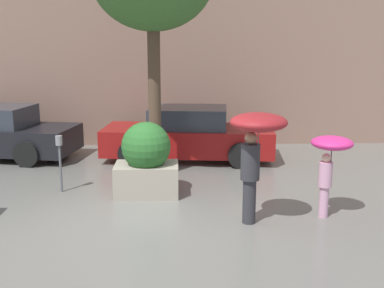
% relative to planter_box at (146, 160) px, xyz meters
% --- Properties ---
extents(ground_plane, '(40.00, 40.00, 0.00)m').
position_rel_planter_box_xyz_m(ground_plane, '(-0.02, -1.53, -0.73)').
color(ground_plane, slate).
extents(building_facade, '(18.00, 0.30, 6.00)m').
position_rel_planter_box_xyz_m(building_facade, '(-0.02, 4.97, 2.27)').
color(building_facade, '#8C6B5B').
rests_on(building_facade, ground).
extents(planter_box, '(1.30, 1.01, 1.53)m').
position_rel_planter_box_xyz_m(planter_box, '(0.00, 0.00, 0.00)').
color(planter_box, '#9E9384').
rests_on(planter_box, ground).
extents(person_adult, '(0.96, 0.96, 1.96)m').
position_rel_planter_box_xyz_m(person_adult, '(1.95, -1.71, 0.80)').
color(person_adult, '#2D2D33').
rests_on(person_adult, ground).
extents(person_child, '(0.74, 0.74, 1.48)m').
position_rel_planter_box_xyz_m(person_child, '(3.34, -1.37, 0.44)').
color(person_child, '#D199B7').
rests_on(person_child, ground).
extents(parked_car_near, '(4.63, 2.29, 1.40)m').
position_rel_planter_box_xyz_m(parked_car_near, '(0.94, 3.02, -0.09)').
color(parked_car_near, maroon).
rests_on(parked_car_near, ground).
extents(parking_meter, '(0.14, 0.14, 1.21)m').
position_rel_planter_box_xyz_m(parking_meter, '(-1.81, 0.25, 0.14)').
color(parking_meter, '#595B60').
rests_on(parking_meter, ground).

